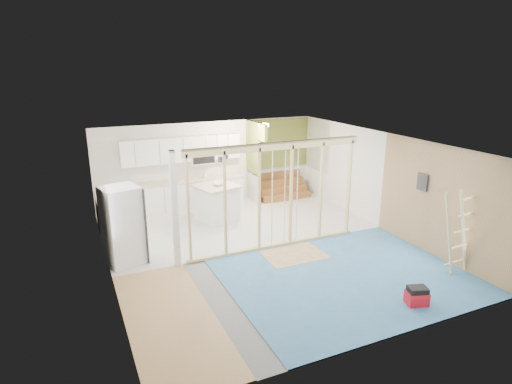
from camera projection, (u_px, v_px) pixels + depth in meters
name	position (u px, v px, depth m)	size (l,w,h in m)	color
room	(264.00, 198.00, 9.93)	(7.01, 8.01, 2.61)	slate
floor_overlays	(265.00, 248.00, 10.38)	(7.00, 8.00, 0.03)	beige
stud_frame	(255.00, 188.00, 9.76)	(4.66, 0.14, 2.60)	#D0B47F
base_cabinets	(165.00, 200.00, 12.47)	(4.45, 2.24, 0.93)	white
upper_cabinets	(184.00, 150.00, 12.78)	(3.60, 0.41, 0.85)	white
green_partition	(272.00, 170.00, 14.03)	(2.25, 1.51, 2.60)	olive
pot_rack	(223.00, 155.00, 11.26)	(0.52, 0.52, 0.72)	black
sheathing_panel	(442.00, 203.00, 9.56)	(0.02, 4.00, 2.60)	tan
electrical_panel	(422.00, 182.00, 9.96)	(0.04, 0.30, 0.40)	#37373C
ceiling_light	(263.00, 125.00, 12.74)	(0.32, 0.32, 0.08)	#FFEABF
fridge	(123.00, 226.00, 9.39)	(0.93, 0.90, 1.76)	white
island	(217.00, 203.00, 12.06)	(1.30, 1.30, 1.04)	white
bowl	(219.00, 184.00, 11.90)	(0.29, 0.29, 0.07)	silver
soap_bottle_a	(130.00, 181.00, 12.14)	(0.12, 0.12, 0.31)	#ADB2C1
soap_bottle_b	(205.00, 175.00, 13.11)	(0.09, 0.10, 0.21)	silver
toolbox	(417.00, 296.00, 7.89)	(0.45, 0.39, 0.36)	#B6101C
ladder	(458.00, 232.00, 8.86)	(0.99, 0.13, 1.84)	beige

